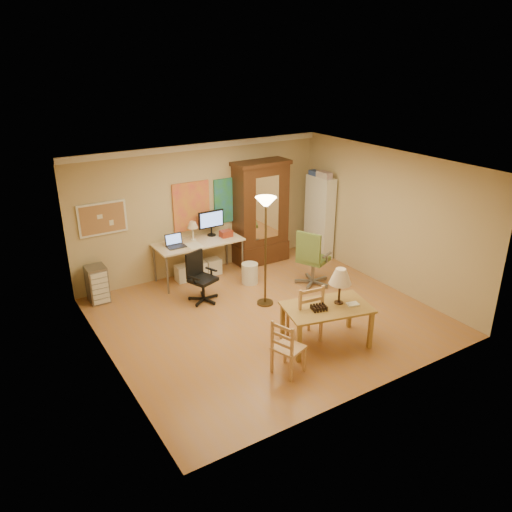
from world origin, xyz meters
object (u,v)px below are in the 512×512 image
dining_table (332,298)px  computer_desk (199,255)px  armoire (261,219)px  office_chair_black (202,288)px  office_chair_green (312,270)px  bookshelf (319,217)px

dining_table → computer_desk: size_ratio=0.84×
computer_desk → armoire: (1.53, 0.08, 0.49)m
computer_desk → office_chair_black: bearing=-114.0°
office_chair_black → armoire: 2.35m
office_chair_green → armoire: size_ratio=0.52×
office_chair_green → armoire: armoire is taller
computer_desk → bookshelf: (2.81, -0.36, 0.43)m
office_chair_black → computer_desk: bearing=66.0°
dining_table → bookshelf: 3.70m
dining_table → computer_desk: computer_desk is taller
office_chair_green → office_chair_black: bearing=166.2°
office_chair_black → dining_table: bearing=-65.4°
computer_desk → office_chair_green: computer_desk is taller
office_chair_green → computer_desk: bearing=139.0°
office_chair_black → armoire: armoire is taller
dining_table → bookshelf: size_ratio=0.81×
office_chair_green → armoire: (-0.21, 1.59, 0.67)m
office_chair_green → armoire: bearing=97.5°
armoire → bookshelf: bearing=-19.0°
computer_desk → office_chair_black: 1.10m
computer_desk → office_chair_green: size_ratio=1.53×
armoire → computer_desk: bearing=-177.1°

